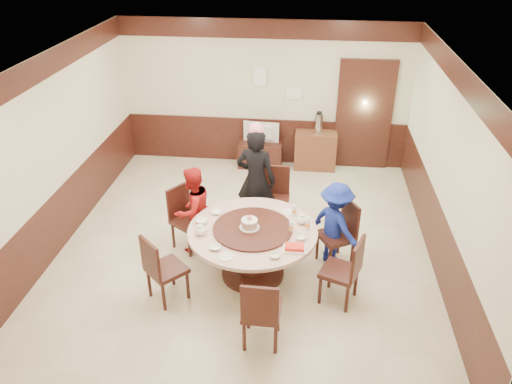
# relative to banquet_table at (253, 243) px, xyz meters

# --- Properties ---
(room) EXTENTS (6.00, 6.04, 2.84)m
(room) POSITION_rel_banquet_table_xyz_m (-0.19, 0.73, 0.55)
(room) COLOR beige
(room) RESTS_ON ground
(banquet_table) EXTENTS (1.73, 1.73, 0.78)m
(banquet_table) POSITION_rel_banquet_table_xyz_m (0.00, 0.00, 0.00)
(banquet_table) COLOR #351610
(banquet_table) RESTS_ON ground
(chair_0) EXTENTS (0.60, 0.60, 0.97)m
(chair_0) POSITION_rel_banquet_table_xyz_m (1.15, 0.41, -0.23)
(chair_0) COLOR #351610
(chair_0) RESTS_ON ground
(chair_1) EXTENTS (0.45, 0.46, 0.97)m
(chair_1) POSITION_rel_banquet_table_xyz_m (0.20, 1.32, -0.23)
(chair_1) COLOR #351610
(chair_1) RESTS_ON ground
(chair_2) EXTENTS (0.61, 0.61, 0.97)m
(chair_2) POSITION_rel_banquet_table_xyz_m (-1.03, 0.58, -0.23)
(chair_2) COLOR #351610
(chair_2) RESTS_ON ground
(chair_3) EXTENTS (0.62, 0.62, 0.97)m
(chair_3) POSITION_rel_banquet_table_xyz_m (-1.05, -0.61, -0.23)
(chair_3) COLOR #351610
(chair_3) RESTS_ON ground
(chair_4) EXTENTS (0.44, 0.45, 0.97)m
(chair_4) POSITION_rel_banquet_table_xyz_m (0.25, -1.24, -0.23)
(chair_4) COLOR #351610
(chair_4) RESTS_ON ground
(chair_5) EXTENTS (0.57, 0.57, 0.97)m
(chair_5) POSITION_rel_banquet_table_xyz_m (1.18, -0.40, -0.23)
(chair_5) COLOR #351610
(chair_5) RESTS_ON ground
(person_standing) EXTENTS (0.68, 0.51, 1.70)m
(person_standing) POSITION_rel_banquet_table_xyz_m (-0.09, 1.21, 0.32)
(person_standing) COLOR black
(person_standing) RESTS_ON ground
(person_red) EXTENTS (0.77, 0.81, 1.32)m
(person_red) POSITION_rel_banquet_table_xyz_m (-0.94, 0.55, 0.13)
(person_red) COLOR #B11917
(person_red) RESTS_ON ground
(person_blue) EXTENTS (0.90, 0.91, 1.26)m
(person_blue) POSITION_rel_banquet_table_xyz_m (1.11, 0.44, 0.10)
(person_blue) COLOR navy
(person_blue) RESTS_ON ground
(birthday_cake) EXTENTS (0.27, 0.27, 0.19)m
(birthday_cake) POSITION_rel_banquet_table_xyz_m (-0.04, -0.01, 0.31)
(birthday_cake) COLOR white
(birthday_cake) RESTS_ON banquet_table
(teapot_left) EXTENTS (0.17, 0.15, 0.13)m
(teapot_left) POSITION_rel_banquet_table_xyz_m (-0.66, -0.20, 0.28)
(teapot_left) COLOR white
(teapot_left) RESTS_ON banquet_table
(teapot_right) EXTENTS (0.17, 0.15, 0.13)m
(teapot_right) POSITION_rel_banquet_table_xyz_m (0.64, 0.22, 0.28)
(teapot_right) COLOR white
(teapot_right) RESTS_ON banquet_table
(bowl_0) EXTENTS (0.15, 0.15, 0.04)m
(bowl_0) POSITION_rel_banquet_table_xyz_m (-0.55, 0.35, 0.23)
(bowl_0) COLOR white
(bowl_0) RESTS_ON banquet_table
(bowl_1) EXTENTS (0.14, 0.14, 0.04)m
(bowl_1) POSITION_rel_banquet_table_xyz_m (0.34, -0.58, 0.24)
(bowl_1) COLOR white
(bowl_1) RESTS_ON banquet_table
(bowl_2) EXTENTS (0.15, 0.15, 0.04)m
(bowl_2) POSITION_rel_banquet_table_xyz_m (-0.41, -0.49, 0.24)
(bowl_2) COLOR white
(bowl_2) RESTS_ON banquet_table
(bowl_3) EXTENTS (0.15, 0.15, 0.05)m
(bowl_3) POSITION_rel_banquet_table_xyz_m (0.64, -0.15, 0.24)
(bowl_3) COLOR white
(bowl_3) RESTS_ON banquet_table
(bowl_4) EXTENTS (0.17, 0.17, 0.04)m
(bowl_4) POSITION_rel_banquet_table_xyz_m (-0.71, 0.10, 0.24)
(bowl_4) COLOR white
(bowl_4) RESTS_ON banquet_table
(saucer_near) EXTENTS (0.18, 0.18, 0.01)m
(saucer_near) POSITION_rel_banquet_table_xyz_m (-0.25, -0.65, 0.22)
(saucer_near) COLOR white
(saucer_near) RESTS_ON banquet_table
(saucer_far) EXTENTS (0.18, 0.18, 0.01)m
(saucer_far) POSITION_rel_banquet_table_xyz_m (0.45, 0.50, 0.22)
(saucer_far) COLOR white
(saucer_far) RESTS_ON banquet_table
(shrimp_platter) EXTENTS (0.30, 0.20, 0.06)m
(shrimp_platter) POSITION_rel_banquet_table_xyz_m (0.57, -0.40, 0.24)
(shrimp_platter) COLOR white
(shrimp_platter) RESTS_ON banquet_table
(bottle_0) EXTENTS (0.06, 0.06, 0.16)m
(bottle_0) POSITION_rel_banquet_table_xyz_m (0.51, -0.01, 0.30)
(bottle_0) COLOR silver
(bottle_0) RESTS_ON banquet_table
(bottle_1) EXTENTS (0.06, 0.06, 0.16)m
(bottle_1) POSITION_rel_banquet_table_xyz_m (0.72, 0.09, 0.30)
(bottle_1) COLOR silver
(bottle_1) RESTS_ON banquet_table
(bottle_2) EXTENTS (0.06, 0.06, 0.16)m
(bottle_2) POSITION_rel_banquet_table_xyz_m (0.53, 0.41, 0.30)
(bottle_2) COLOR silver
(bottle_2) RESTS_ON banquet_table
(tv_stand) EXTENTS (0.85, 0.45, 0.50)m
(tv_stand) POSITION_rel_banquet_table_xyz_m (-0.26, 3.47, -0.28)
(tv_stand) COLOR #351610
(tv_stand) RESTS_ON ground
(television) EXTENTS (0.71, 0.15, 0.40)m
(television) POSITION_rel_banquet_table_xyz_m (-0.26, 3.47, 0.17)
(television) COLOR gray
(television) RESTS_ON tv_stand
(side_cabinet) EXTENTS (0.80, 0.40, 0.75)m
(side_cabinet) POSITION_rel_banquet_table_xyz_m (0.82, 3.50, -0.16)
(side_cabinet) COLOR brown
(side_cabinet) RESTS_ON ground
(thermos) EXTENTS (0.15, 0.15, 0.38)m
(thermos) POSITION_rel_banquet_table_xyz_m (0.86, 3.50, 0.41)
(thermos) COLOR silver
(thermos) RESTS_ON side_cabinet
(notice_left) EXTENTS (0.25, 0.00, 0.35)m
(notice_left) POSITION_rel_banquet_table_xyz_m (-0.30, 3.68, 1.22)
(notice_left) COLOR white
(notice_left) RESTS_ON room
(notice_right) EXTENTS (0.30, 0.00, 0.22)m
(notice_right) POSITION_rel_banquet_table_xyz_m (0.35, 3.68, 0.92)
(notice_right) COLOR white
(notice_right) RESTS_ON room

